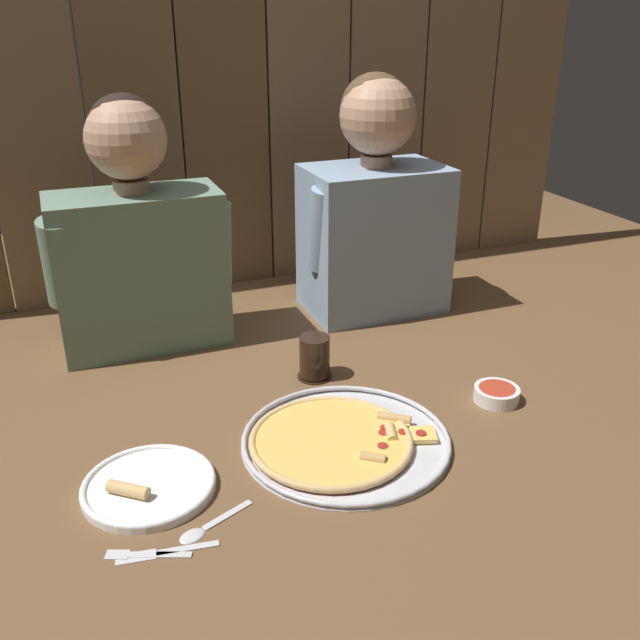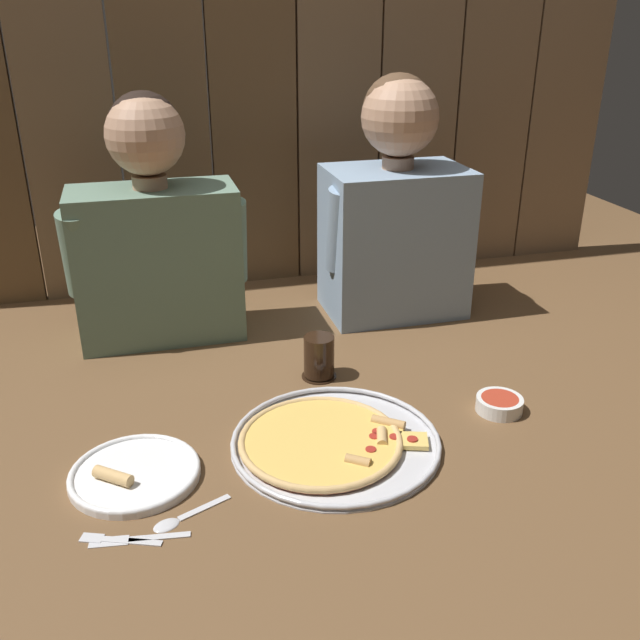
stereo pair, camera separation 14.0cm
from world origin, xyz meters
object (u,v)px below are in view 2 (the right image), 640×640
Objects in this scene: drinking_glass at (319,357)px; dinner_plate at (134,473)px; dipping_bowl at (499,404)px; diner_left at (155,231)px; pizza_tray at (331,441)px; diner_right at (396,209)px.

dinner_plate is at bearing -146.55° from drinking_glass.
diner_left is at bearing 139.09° from dipping_bowl.
diner_left is at bearing 81.28° from dinner_plate.
pizza_tray is 4.17× the size of dipping_bowl.
dinner_plate is (-0.36, -0.00, -0.00)m from pizza_tray.
diner_right is (-0.03, 0.55, 0.26)m from dipping_bowl.
drinking_glass reaches higher than dinner_plate.
diner_right is at bearing 40.01° from dinner_plate.
pizza_tray is 0.27m from drinking_glass.
diner_right is at bearing 92.90° from dipping_bowl.
pizza_tray is at bearing -65.12° from diner_left.
dipping_bowl is 0.88m from diner_left.
diner_right is (0.70, 0.59, 0.27)m from dinner_plate.
dipping_bowl is 0.15× the size of diner_right.
pizza_tray is 1.73× the size of dinner_plate.
pizza_tray is at bearing 0.71° from dinner_plate.
drinking_glass is (0.41, 0.27, 0.04)m from dinner_plate.
dipping_bowl is at bearing 2.71° from dinner_plate.
drinking_glass is at bearing 143.52° from dipping_bowl.
pizza_tray is 0.36m from dinner_plate.
drinking_glass is (0.05, 0.27, 0.04)m from pizza_tray.
dipping_bowl is 0.61m from diner_right.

